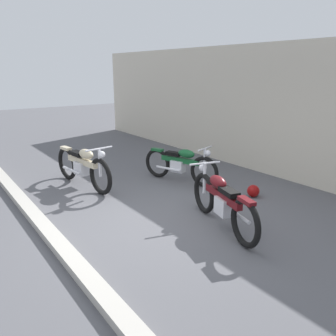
{
  "coord_description": "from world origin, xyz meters",
  "views": [
    {
      "loc": [
        4.76,
        -3.14,
        2.56
      ],
      "look_at": [
        -1.03,
        0.97,
        0.55
      ],
      "focal_mm": 37.51,
      "sensor_mm": 36.0,
      "label": 1
    }
  ],
  "objects_px": {
    "helmet": "(253,191)",
    "motorcycle_green": "(180,164)",
    "motorcycle_maroon": "(222,201)",
    "motorcycle_cream": "(83,166)"
  },
  "relations": [
    {
      "from": "helmet",
      "to": "motorcycle_green",
      "type": "xyz_separation_m",
      "value": [
        -1.67,
        -0.63,
        0.31
      ]
    },
    {
      "from": "motorcycle_maroon",
      "to": "motorcycle_green",
      "type": "distance_m",
      "value": 2.51
    },
    {
      "from": "motorcycle_green",
      "to": "motorcycle_cream",
      "type": "bearing_deg",
      "value": -135.52
    },
    {
      "from": "helmet",
      "to": "motorcycle_green",
      "type": "relative_size",
      "value": 0.13
    },
    {
      "from": "motorcycle_green",
      "to": "motorcycle_cream",
      "type": "distance_m",
      "value": 2.21
    },
    {
      "from": "helmet",
      "to": "motorcycle_maroon",
      "type": "relative_size",
      "value": 0.12
    },
    {
      "from": "motorcycle_green",
      "to": "motorcycle_cream",
      "type": "xyz_separation_m",
      "value": [
        -1.0,
        -1.97,
        0.05
      ]
    },
    {
      "from": "helmet",
      "to": "motorcycle_green",
      "type": "height_order",
      "value": "motorcycle_green"
    },
    {
      "from": "motorcycle_cream",
      "to": "motorcycle_green",
      "type": "bearing_deg",
      "value": 55.52
    },
    {
      "from": "motorcycle_maroon",
      "to": "motorcycle_cream",
      "type": "bearing_deg",
      "value": 32.75
    }
  ]
}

